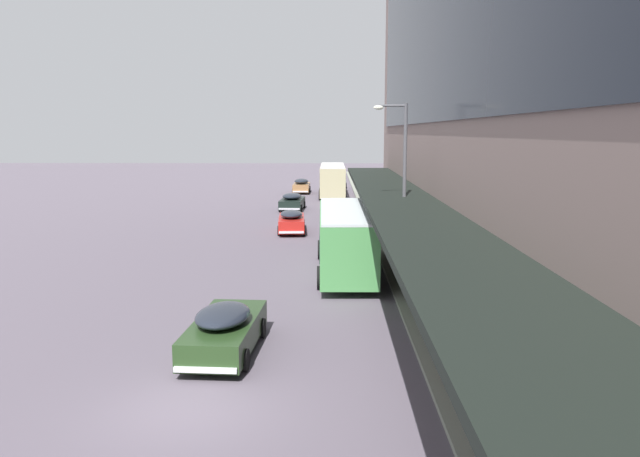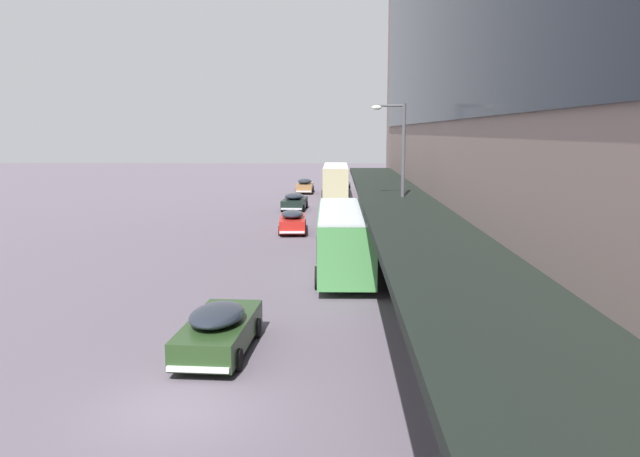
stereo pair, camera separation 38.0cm
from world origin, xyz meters
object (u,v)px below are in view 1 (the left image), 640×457
Objects in this scene: sedan_oncoming_rear at (225,329)px; sedan_second_mid at (292,221)px; sedan_lead_near at (301,186)px; street_lamp at (401,179)px; transit_bus_kerbside_front at (345,236)px; sedan_trailing_near at (339,183)px; pedestrian_at_kerb at (449,303)px; vw_van at (344,213)px; fire_hydrant at (457,364)px; transit_bus_kerbside_rear at (333,179)px; sedan_far_back at (292,201)px.

sedan_second_mid is at bearing 88.53° from sedan_oncoming_rear.
street_lamp is (6.32, -40.99, 3.82)m from sedan_lead_near.
sedan_lead_near is at bearing 95.66° from transit_bus_kerbside_front.
sedan_oncoming_rear is 55.28m from sedan_trailing_near.
pedestrian_at_kerb is (7.07, 1.45, 0.43)m from sedan_oncoming_rear.
pedestrian_at_kerb is at bearing -82.85° from vw_van.
pedestrian_at_kerb is at bearing -73.44° from sedan_second_mid.
transit_bus_kerbside_front reaches higher than fire_hydrant.
transit_bus_kerbside_front is 35.40m from transit_bus_kerbside_rear.
pedestrian_at_kerb is at bearing -85.36° from transit_bus_kerbside_rear.
sedan_oncoming_rear is at bearing -90.02° from sedan_lead_near.
sedan_lead_near is 49.48m from pedestrian_at_kerb.
sedan_lead_near is at bearing 129.97° from transit_bus_kerbside_rear.
sedan_trailing_near is at bearing 89.98° from vw_van.
street_lamp reaches higher than sedan_far_back.
sedan_second_mid is (0.58, -27.19, -0.04)m from sedan_lead_near.
sedan_oncoming_rear reaches higher than sedan_far_back.
transit_bus_kerbside_front is 39.68m from sedan_lead_near.
transit_bus_kerbside_rear is 2.25× the size of sedan_far_back.
transit_bus_kerbside_front is 2.08× the size of sedan_trailing_near.
pedestrian_at_kerb is at bearing 11.57° from sedan_oncoming_rear.
sedan_trailing_near is (4.17, 55.12, -0.01)m from sedan_oncoming_rear.
pedestrian_at_kerb is at bearing -78.03° from sedan_far_back.
transit_bus_kerbside_front is 1.28× the size of street_lamp.
sedan_far_back is 11.38m from vw_van.
sedan_far_back is at bearing 93.27° from sedan_second_mid.
sedan_far_back is 12.03m from sedan_second_mid.
sedan_trailing_near is at bearing 93.10° from pedestrian_at_kerb.
street_lamp reaches higher than sedan_second_mid.
sedan_lead_near is 0.96× the size of sedan_oncoming_rear.
sedan_lead_near is 52.92m from fire_hydrant.
sedan_lead_near is (0.11, 15.18, 0.05)m from sedan_far_back.
street_lamp is (5.74, -13.80, 3.86)m from sedan_second_mid.
sedan_far_back is 20.34m from sedan_trailing_near.
vw_van is at bearing 98.12° from street_lamp.
transit_bus_kerbside_front reaches higher than sedan_oncoming_rear.
transit_bus_kerbside_rear reaches higher than sedan_oncoming_rear.
street_lamp is at bearing 56.10° from sedan_oncoming_rear.
sedan_lead_near is at bearing 97.20° from fire_hydrant.
sedan_lead_near is 6.85× the size of fire_hydrant.
transit_bus_kerbside_front is 11.68m from sedan_oncoming_rear.
transit_bus_kerbside_rear is 2.16× the size of sedan_oncoming_rear.
sedan_oncoming_rear is 1.05× the size of sedan_trailing_near.
transit_bus_kerbside_front reaches higher than sedan_far_back.
transit_bus_kerbside_front is 2.07× the size of sedan_far_back.
sedan_oncoming_rear is 0.99× the size of sedan_second_mid.
sedan_second_mid is 22.73m from pedestrian_at_kerb.
sedan_second_mid reaches higher than fire_hydrant.
sedan_second_mid is at bearing 106.56° from pedestrian_at_kerb.
sedan_lead_near reaches higher than sedan_trailing_near.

